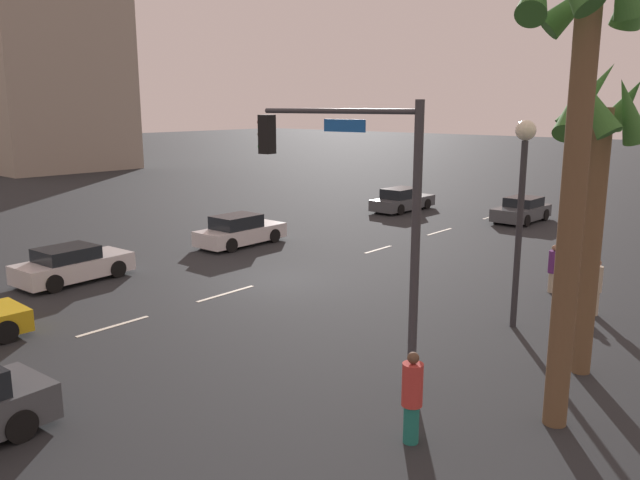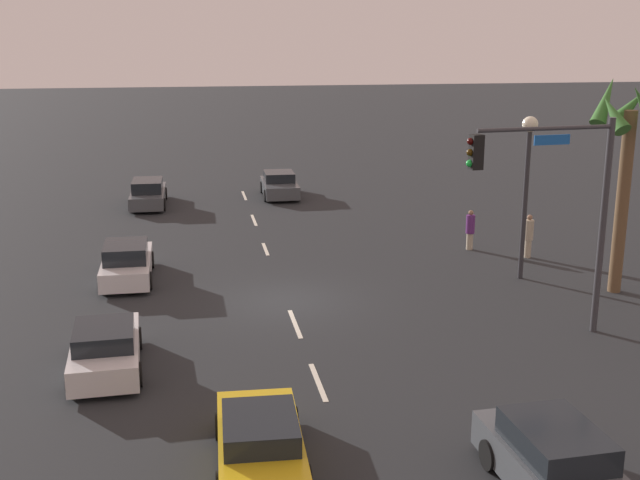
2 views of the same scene
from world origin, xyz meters
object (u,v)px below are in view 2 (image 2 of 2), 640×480
car_5 (127,263)px  traffic_signal (561,193)px  streetlamp (527,166)px  car_0 (260,442)px  car_1 (560,469)px  pedestrian_0 (529,235)px  car_2 (105,349)px  car_3 (148,194)px  palm_tree_1 (626,141)px  pedestrian_1 (470,229)px  car_4 (279,185)px

car_5 → traffic_signal: bearing=58.6°
streetlamp → car_0: bearing=-42.9°
car_1 → pedestrian_0: pedestrian_0 is taller
car_2 → streetlamp: 15.82m
car_5 → streetlamp: bearing=81.1°
car_0 → pedestrian_0: size_ratio=2.32×
car_3 → pedestrian_0: size_ratio=2.67×
car_3 → palm_tree_1: (17.17, 16.44, 4.60)m
car_0 → car_3: bearing=-173.1°
palm_tree_1 → pedestrian_0: bearing=-166.5°
car_0 → car_1: 5.95m
streetlamp → pedestrian_1: streetlamp is taller
car_2 → palm_tree_1: palm_tree_1 is taller
car_4 → streetlamp: bearing=22.8°
pedestrian_0 → car_5: bearing=-88.7°
car_0 → car_4: size_ratio=1.02×
palm_tree_1 → car_0: bearing=-54.3°
car_4 → palm_tree_1: (18.42, 9.43, 4.62)m
car_1 → car_5: size_ratio=1.06×
car_4 → palm_tree_1: palm_tree_1 is taller
streetlamp → pedestrian_0: streetlamp is taller
streetlamp → traffic_signal: bearing=-14.7°
car_1 → streetlamp: bearing=159.4°
car_0 → traffic_signal: bearing=122.7°
car_0 → car_5: (-13.70, -3.52, 0.07)m
car_2 → pedestrian_0: bearing=118.4°
car_1 → streetlamp: (-13.65, 5.14, 3.50)m
traffic_signal → pedestrian_0: size_ratio=3.67×
palm_tree_1 → car_2: bearing=-76.9°
car_3 → pedestrian_0: 19.84m
car_0 → pedestrian_1: size_ratio=2.44×
car_2 → traffic_signal: size_ratio=0.65×
car_4 → streetlamp: size_ratio=0.68×
car_0 → streetlamp: bearing=137.1°
car_0 → pedestrian_1: (-15.60, 10.22, 0.29)m
car_1 → pedestrian_0: bearing=158.0°
car_5 → car_2: bearing=-0.4°
car_4 → traffic_signal: bearing=13.9°
car_0 → car_2: (-5.58, -3.57, 0.03)m
streetlamp → car_1: bearing=-20.6°
palm_tree_1 → car_4: bearing=-152.9°
car_1 → car_5: bearing=-150.3°
car_5 → streetlamp: (2.23, 14.19, 3.52)m
car_5 → traffic_signal: (7.78, 12.74, 3.67)m
car_2 → car_3: car_3 is taller
car_3 → car_4: (-1.25, 7.01, -0.02)m
car_5 → streetlamp: streetlamp is taller
car_5 → palm_tree_1: 17.85m
car_3 → traffic_signal: size_ratio=0.73×
car_3 → streetlamp: 20.89m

